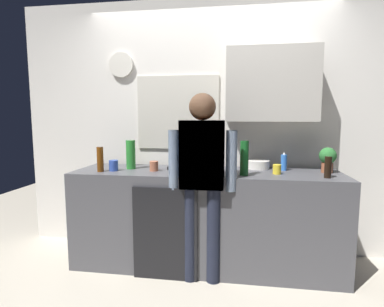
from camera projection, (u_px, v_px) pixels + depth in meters
ground_plane at (202, 280)px, 2.61m from camera, size 8.00×8.00×0.00m
kitchen_counter at (206, 218)px, 2.85m from camera, size 2.46×0.64×0.91m
dishwasher_panel at (165, 234)px, 2.58m from camera, size 0.56×0.02×0.82m
back_wall_assembly at (217, 121)px, 3.12m from camera, size 4.06×0.42×2.60m
coffee_maker at (180, 153)px, 2.95m from camera, size 0.20×0.20×0.33m
bottle_clear_soda at (131, 155)px, 2.92m from camera, size 0.09×0.09×0.28m
bottle_dark_sauce at (328, 167)px, 2.48m from camera, size 0.06×0.06×0.18m
bottle_red_vinegar at (232, 164)px, 2.53m from camera, size 0.06×0.06×0.22m
bottle_green_wine at (244, 158)px, 2.58m from camera, size 0.07×0.07×0.30m
bottle_olive_oil at (131, 154)px, 3.11m from camera, size 0.06×0.06×0.25m
bottle_amber_beer at (100, 159)px, 2.76m from camera, size 0.06×0.06×0.23m
cup_terracotta_mug at (154, 166)px, 2.81m from camera, size 0.08×0.08×0.09m
cup_yellow_cup at (277, 169)px, 2.65m from camera, size 0.07×0.07×0.08m
cup_blue_mug at (114, 166)px, 2.82m from camera, size 0.08×0.08×0.10m
mixing_bowl at (258, 164)px, 2.94m from camera, size 0.22×0.22×0.08m
potted_plant at (328, 158)px, 2.71m from camera, size 0.15×0.15×0.23m
dish_soap at (284, 162)px, 2.83m from camera, size 0.06×0.06×0.18m
person_at_sink at (202, 173)px, 2.50m from camera, size 0.57×0.22×1.60m
person_guest at (202, 173)px, 2.50m from camera, size 0.57×0.22×1.60m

